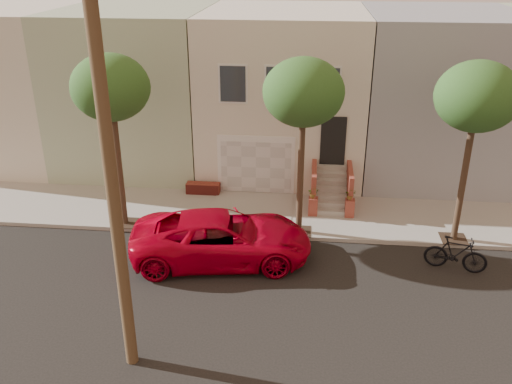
# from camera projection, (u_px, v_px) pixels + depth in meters

# --- Properties ---
(ground) EXTENTS (90.00, 90.00, 0.00)m
(ground) POSITION_uv_depth(u_px,v_px,m) (261.00, 295.00, 16.58)
(ground) COLOR black
(ground) RESTS_ON ground
(sidewalk) EXTENTS (40.00, 3.70, 0.15)m
(sidewalk) POSITION_uv_depth(u_px,v_px,m) (274.00, 214.00, 21.40)
(sidewalk) COLOR #9C9A8E
(sidewalk) RESTS_ON ground
(house_row) EXTENTS (33.10, 11.70, 7.00)m
(house_row) POSITION_uv_depth(u_px,v_px,m) (284.00, 89.00, 25.23)
(house_row) COLOR #BDB4A1
(house_row) RESTS_ON sidewalk
(tree_left) EXTENTS (2.70, 2.57, 6.30)m
(tree_left) POSITION_uv_depth(u_px,v_px,m) (111.00, 89.00, 18.47)
(tree_left) COLOR #2D2116
(tree_left) RESTS_ON sidewalk
(tree_mid) EXTENTS (2.70, 2.57, 6.30)m
(tree_mid) POSITION_uv_depth(u_px,v_px,m) (303.00, 93.00, 17.86)
(tree_mid) COLOR #2D2116
(tree_mid) RESTS_ON sidewalk
(tree_right) EXTENTS (2.70, 2.57, 6.30)m
(tree_right) POSITION_uv_depth(u_px,v_px,m) (477.00, 98.00, 17.35)
(tree_right) COLOR #2D2116
(tree_right) RESTS_ON sidewalk
(pickup_truck) EXTENTS (6.28, 3.58, 1.65)m
(pickup_truck) POSITION_uv_depth(u_px,v_px,m) (222.00, 238.00, 18.14)
(pickup_truck) COLOR #B3001A
(pickup_truck) RESTS_ON ground
(motorcycle) EXTENTS (2.04, 1.02, 1.18)m
(motorcycle) POSITION_uv_depth(u_px,v_px,m) (456.00, 254.00, 17.64)
(motorcycle) COLOR black
(motorcycle) RESTS_ON ground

